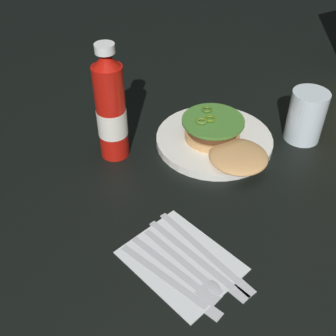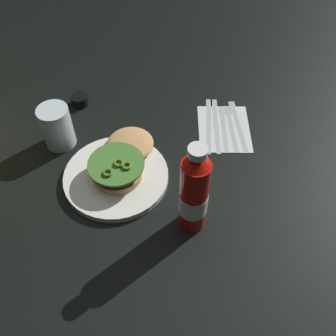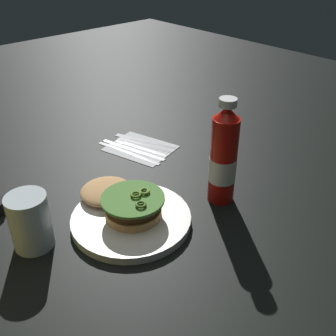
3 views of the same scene
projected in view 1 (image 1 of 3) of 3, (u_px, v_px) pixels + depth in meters
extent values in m
plane|color=black|center=(270.00, 168.00, 0.86)|extent=(3.00, 3.00, 0.00)
cylinder|color=white|center=(214.00, 140.00, 0.92)|extent=(0.26, 0.26, 0.02)
cylinder|color=tan|center=(212.00, 134.00, 0.91)|extent=(0.12, 0.12, 0.02)
cylinder|color=#512D19|center=(213.00, 127.00, 0.90)|extent=(0.11, 0.11, 0.02)
cylinder|color=red|center=(213.00, 123.00, 0.89)|extent=(0.10, 0.10, 0.01)
cylinder|color=#467D2E|center=(213.00, 121.00, 0.89)|extent=(0.13, 0.13, 0.01)
torus|color=#557A1E|center=(201.00, 121.00, 0.87)|extent=(0.02, 0.02, 0.01)
torus|color=#46661E|center=(207.00, 109.00, 0.91)|extent=(0.02, 0.02, 0.01)
torus|color=#537A28|center=(202.00, 121.00, 0.87)|extent=(0.02, 0.02, 0.01)
torus|color=#557514|center=(210.00, 119.00, 0.88)|extent=(0.02, 0.02, 0.01)
ellipsoid|color=tan|center=(238.00, 157.00, 0.84)|extent=(0.12, 0.12, 0.03)
cylinder|color=red|center=(111.00, 113.00, 0.83)|extent=(0.06, 0.06, 0.20)
cone|color=red|center=(106.00, 60.00, 0.76)|extent=(0.05, 0.05, 0.03)
cylinder|color=white|center=(105.00, 48.00, 0.74)|extent=(0.04, 0.04, 0.02)
cylinder|color=white|center=(112.00, 122.00, 0.85)|extent=(0.06, 0.06, 0.06)
cylinder|color=silver|center=(306.00, 116.00, 0.90)|extent=(0.08, 0.08, 0.12)
cube|color=white|center=(181.00, 260.00, 0.68)|extent=(0.21, 0.18, 0.00)
cube|color=silver|center=(162.00, 274.00, 0.66)|extent=(0.17, 0.07, 0.00)
cube|color=silver|center=(199.00, 301.00, 0.62)|extent=(0.08, 0.05, 0.00)
cube|color=silver|center=(172.00, 267.00, 0.67)|extent=(0.17, 0.07, 0.00)
cube|color=silver|center=(208.00, 294.00, 0.63)|extent=(0.04, 0.03, 0.00)
cube|color=silver|center=(181.00, 259.00, 0.68)|extent=(0.17, 0.06, 0.00)
ellipsoid|color=silver|center=(214.00, 287.00, 0.64)|extent=(0.04, 0.03, 0.00)
cube|color=silver|center=(190.00, 252.00, 0.69)|extent=(0.19, 0.06, 0.00)
cube|color=silver|center=(227.00, 282.00, 0.65)|extent=(0.08, 0.04, 0.00)
cube|color=silver|center=(199.00, 245.00, 0.70)|extent=(0.19, 0.05, 0.00)
cube|color=silver|center=(234.00, 277.00, 0.65)|extent=(0.08, 0.03, 0.00)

